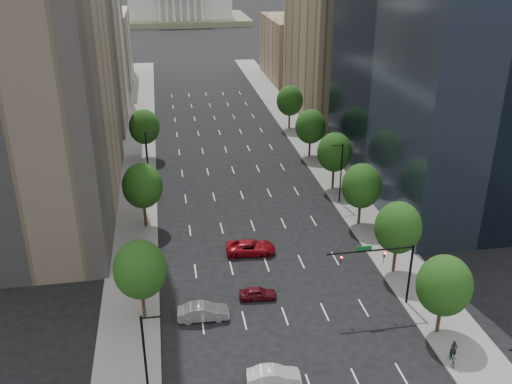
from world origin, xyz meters
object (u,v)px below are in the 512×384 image
car_silver (203,312)px  cyclist (453,356)px  capitol (179,2)px  car_white (274,376)px  car_maroon (258,293)px  car_red_far (251,247)px  traffic_signal (388,263)px

car_silver → cyclist: (21.40, -10.40, 0.11)m
capitol → car_white: capitol is taller
capitol → car_maroon: capitol is taller
capitol → car_red_far: size_ratio=10.07×
car_white → capitol: bearing=3.8°
car_white → car_red_far: 22.04m
car_silver → car_red_far: size_ratio=0.86×
car_white → car_maroon: car_white is taller
car_white → car_red_far: size_ratio=0.78×
car_red_far → car_maroon: bearing=-179.2°
car_white → cyclist: bearing=-86.9°
traffic_signal → car_white: 16.84m
traffic_signal → cyclist: size_ratio=3.80×
car_white → car_red_far: car_red_far is taller
car_white → cyclist: cyclist is taller
car_white → car_maroon: (0.77, 12.53, -0.09)m
capitol → car_maroon: (-2.20, -216.24, -7.90)m
traffic_signal → capitol: (-10.53, 219.71, 3.40)m
traffic_signal → car_silver: 19.22m
traffic_signal → car_maroon: traffic_signal is taller
car_maroon → cyclist: (15.42, -12.93, 0.28)m
traffic_signal → cyclist: 10.70m
traffic_signal → car_maroon: bearing=164.7°
traffic_signal → car_red_far: bearing=132.8°
car_white → car_red_far: bearing=0.5°
traffic_signal → car_white: (-13.49, -9.06, -4.41)m
car_red_far → capitol: bearing=5.0°
capitol → car_white: (-2.96, -228.77, -7.81)m
car_maroon → cyclist: 20.13m
car_red_far → cyclist: bearing=-141.4°
car_maroon → traffic_signal: bearing=-100.4°
traffic_signal → car_white: bearing=-146.1°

